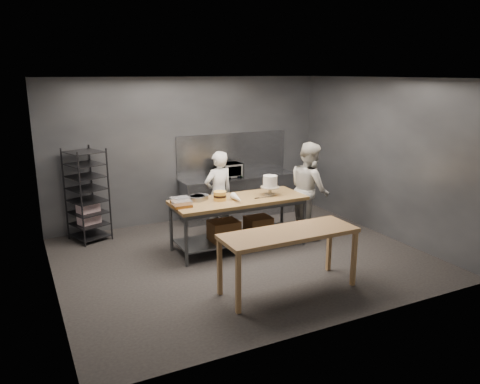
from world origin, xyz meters
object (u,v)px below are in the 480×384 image
Objects in this scene: chef_behind at (219,194)px; chef_right at (309,189)px; work_table at (239,217)px; frosted_cake_stand at (270,183)px; microwave at (229,170)px; near_counter at (289,237)px; speed_rack at (87,196)px; layer_cake at (220,196)px.

chef_right is at bearing 145.53° from chef_behind.
work_table is 0.84m from frosted_cake_stand.
chef_right is at bearing -61.47° from microwave.
chef_behind is (0.05, 2.61, 0.02)m from near_counter.
chef_right is at bearing 48.91° from near_counter.
speed_rack is (-2.24, 3.48, 0.04)m from near_counter.
work_table is 1.45× the size of chef_behind.
work_table is 0.81m from chef_behind.
microwave is 1.50× the size of frosted_cake_stand.
layer_cake is (-0.95, -1.68, -0.05)m from microwave.
chef_behind reaches higher than frosted_cake_stand.
microwave is (0.71, 3.56, 0.24)m from near_counter.
speed_rack is 2.56m from layer_cake.
speed_rack is 2.45m from chef_behind.
work_table reaches higher than near_counter.
speed_rack reaches higher than near_counter.
work_table is at bearing 177.01° from frosted_cake_stand.
layer_cake is (2.00, -1.60, 0.14)m from speed_rack.
speed_rack is 4.19m from chef_right.
near_counter is 1.14× the size of speed_rack.
speed_rack reaches higher than work_table.
near_counter is 2.48m from chef_right.
layer_cake is (-0.24, 1.88, 0.19)m from near_counter.
work_table is at bearing 84.46° from chef_behind.
chef_behind is at bearing -124.56° from microwave.
frosted_cake_stand is at bearing 120.33° from chef_behind.
work_table is at bearing -35.08° from speed_rack.
work_table is 2.87m from speed_rack.
speed_rack is 2.95m from microwave.
microwave reaches higher than near_counter.
work_table is 1.20× the size of near_counter.
chef_behind is at bearing -20.88° from speed_rack.
chef_right is at bearing 1.24° from work_table.
microwave is at bearing 70.66° from work_table.
near_counter is 1.10× the size of chef_right.
chef_right is at bearing -22.63° from speed_rack.
work_table is 4.43× the size of microwave.
microwave is (-0.92, 1.69, 0.14)m from chef_right.
frosted_cake_stand is at bearing 106.77° from chef_right.
chef_right is (1.52, 0.03, 0.34)m from work_table.
chef_behind is at bearing 68.07° from layer_cake.
near_counter is at bearing 151.58° from chef_right.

